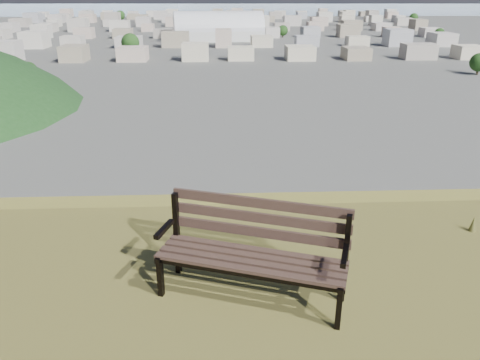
{
  "coord_description": "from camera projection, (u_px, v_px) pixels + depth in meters",
  "views": [
    {
      "loc": [
        -0.4,
        -1.29,
        27.5
      ],
      "look_at": [
        -0.15,
        4.09,
        25.3
      ],
      "focal_mm": 35.0,
      "sensor_mm": 36.0,
      "label": 1
    }
  ],
  "objects": [
    {
      "name": "park_bench",
      "position": [
        254.0,
        246.0,
        3.98
      ],
      "size": [
        1.67,
        1.01,
        0.84
      ],
      "rotation": [
        0.0,
        0.0,
        -0.33
      ],
      "color": "#422E26",
      "rests_on": "hilltop_mesa"
    },
    {
      "name": "arena",
      "position": [
        218.0,
        31.0,
        271.21
      ],
      "size": [
        53.06,
        27.42,
        21.47
      ],
      "rotation": [
        0.0,
        0.0,
        0.12
      ],
      "color": "silver",
      "rests_on": "ground"
    },
    {
      "name": "city_blocks",
      "position": [
        218.0,
        22.0,
        375.16
      ],
      "size": [
        395.0,
        361.0,
        7.0
      ],
      "color": "#BDB4A6",
      "rests_on": "ground"
    },
    {
      "name": "city_trees",
      "position": [
        178.0,
        27.0,
        303.75
      ],
      "size": [
        406.52,
        387.2,
        9.98
      ],
      "color": "#302418",
      "rests_on": "ground"
    },
    {
      "name": "bay_water",
      "position": [
        217.0,
        6.0,
        844.15
      ],
      "size": [
        2400.0,
        700.0,
        0.12
      ],
      "primitive_type": "cube",
      "color": "#889EAD",
      "rests_on": "ground"
    }
  ]
}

